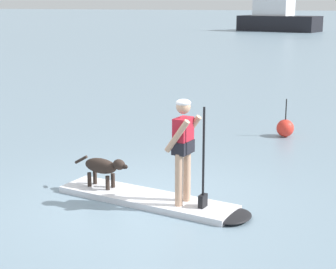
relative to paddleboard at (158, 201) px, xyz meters
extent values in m
plane|color=gray|center=(-0.22, 0.04, -0.05)|extent=(400.00, 400.00, 0.00)
cube|color=silver|center=(-0.22, 0.04, 0.00)|extent=(3.12, 1.21, 0.10)
ellipsoid|color=black|center=(1.28, -0.20, 0.00)|extent=(0.66, 0.78, 0.10)
cylinder|color=tan|center=(0.47, 0.06, 0.46)|extent=(0.12, 0.12, 0.83)
cylinder|color=tan|center=(0.43, -0.20, 0.46)|extent=(0.12, 0.12, 0.83)
cube|color=black|center=(0.45, -0.07, 0.96)|extent=(0.27, 0.39, 0.20)
cube|color=#B21E2D|center=(0.45, -0.07, 1.15)|extent=(0.25, 0.37, 0.54)
sphere|color=tan|center=(0.45, -0.07, 1.58)|extent=(0.22, 0.22, 0.22)
ellipsoid|color=white|center=(0.45, -0.07, 1.64)|extent=(0.23, 0.23, 0.11)
cylinder|color=tan|center=(0.48, 0.12, 1.17)|extent=(0.43, 0.15, 0.54)
cylinder|color=tan|center=(0.42, -0.26, 1.17)|extent=(0.43, 0.15, 0.54)
cylinder|color=black|center=(0.79, -0.13, 0.83)|extent=(0.04, 0.04, 1.56)
cube|color=black|center=(0.79, -0.13, 0.15)|extent=(0.11, 0.19, 0.20)
ellipsoid|color=#2D231E|center=(-1.11, 0.18, 0.42)|extent=(0.66, 0.32, 0.26)
ellipsoid|color=#2D231E|center=(-0.74, 0.12, 0.50)|extent=(0.24, 0.19, 0.18)
ellipsoid|color=black|center=(-0.63, 0.10, 0.48)|extent=(0.13, 0.10, 0.08)
cylinder|color=#2D231E|center=(-1.52, 0.24, 0.47)|extent=(0.27, 0.09, 0.18)
cylinder|color=#2D231E|center=(-0.91, 0.22, 0.17)|extent=(0.07, 0.07, 0.24)
cylinder|color=#2D231E|center=(-0.94, 0.07, 0.17)|extent=(0.07, 0.07, 0.24)
cylinder|color=#2D231E|center=(-1.29, 0.28, 0.17)|extent=(0.07, 0.07, 0.24)
cylinder|color=#2D231E|center=(-1.31, 0.13, 0.17)|extent=(0.07, 0.07, 0.24)
cube|color=black|center=(-7.64, 54.52, 0.78)|extent=(9.21, 5.40, 1.65)
cube|color=silver|center=(-8.29, 54.52, 2.80)|extent=(4.39, 3.45, 2.39)
cylinder|color=silver|center=(-8.29, 54.52, 2.80)|extent=(2.97, 0.83, 0.14)
sphere|color=red|center=(1.14, 5.36, 0.16)|extent=(0.42, 0.42, 0.42)
cylinder|color=black|center=(1.14, 5.36, 0.62)|extent=(0.03, 0.03, 0.50)
camera|label=1|loc=(3.18, -7.86, 3.13)|focal=59.70mm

